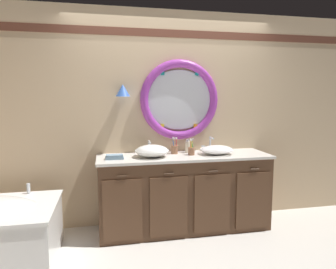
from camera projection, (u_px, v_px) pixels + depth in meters
name	position (u px, v px, depth m)	size (l,w,h in m)	color
ground_plane	(181.00, 239.00, 3.39)	(14.00, 14.00, 0.00)	silver
back_wall_assembly	(170.00, 117.00, 3.79)	(6.40, 0.26, 2.60)	#D6B78E
vanity_counter	(184.00, 192.00, 3.61)	(2.02, 0.61, 0.89)	brown
sink_basin_left	(152.00, 151.00, 3.44)	(0.39, 0.39, 0.14)	white
sink_basin_right	(217.00, 150.00, 3.60)	(0.40, 0.40, 0.11)	white
faucet_set_left	(149.00, 148.00, 3.66)	(0.23, 0.15, 0.16)	silver
faucet_set_right	(210.00, 145.00, 3.82)	(0.23, 0.14, 0.18)	silver
toothbrush_holder_left	(174.00, 149.00, 3.64)	(0.09, 0.09, 0.20)	#996647
toothbrush_holder_right	(191.00, 150.00, 3.56)	(0.09, 0.09, 0.20)	#996647
soap_dispenser	(188.00, 147.00, 3.71)	(0.06, 0.07, 0.17)	#EFE5C6
folded_hand_towel	(114.00, 157.00, 3.33)	(0.20, 0.11, 0.05)	#7593A8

